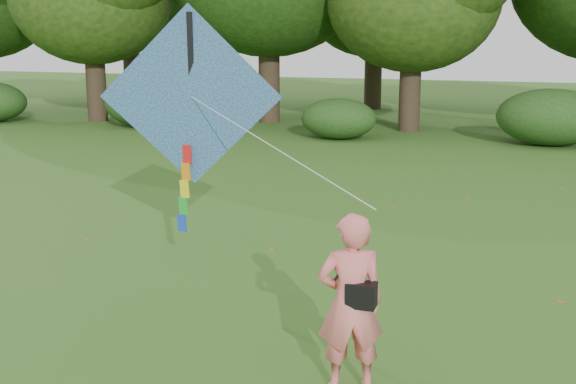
% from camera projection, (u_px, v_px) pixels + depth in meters
% --- Properties ---
extents(ground, '(100.00, 100.00, 0.00)m').
position_uv_depth(ground, '(299.00, 359.00, 8.32)').
color(ground, '#265114').
rests_on(ground, ground).
extents(man_kite_flyer, '(0.83, 0.70, 1.92)m').
position_uv_depth(man_kite_flyer, '(350.00, 303.00, 7.44)').
color(man_kite_flyer, '#EA6F6E').
rests_on(man_kite_flyer, ground).
extents(crossbody_bag, '(0.43, 0.20, 0.74)m').
position_uv_depth(crossbody_bag, '(361.00, 294.00, 7.34)').
color(crossbody_bag, black).
rests_on(crossbody_bag, ground).
extents(flying_kite, '(4.40, 2.85, 3.27)m').
position_uv_depth(flying_kite, '(191.00, 100.00, 10.15)').
color(flying_kite, '#273DAC').
rests_on(flying_kite, ground).
extents(shrub_band, '(39.15, 3.22, 1.88)m').
position_uv_depth(shrub_band, '(435.00, 116.00, 24.65)').
color(shrub_band, '#264919').
rests_on(shrub_band, ground).
extents(fallen_leaves, '(11.07, 9.18, 0.01)m').
position_uv_depth(fallen_leaves, '(442.00, 220.00, 14.42)').
color(fallen_leaves, brown).
rests_on(fallen_leaves, ground).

